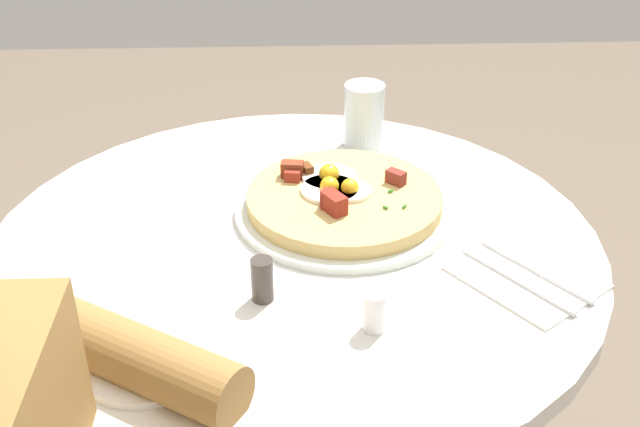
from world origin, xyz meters
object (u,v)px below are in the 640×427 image
Objects in this scene: breakfast_pizza at (343,198)px; water_glass at (364,116)px; pepper_shaker at (263,280)px; dining_table at (296,339)px; fork at (535,269)px; knife at (518,279)px; pizza_plate at (345,209)px; bread_plate at (147,359)px; salt_shaker at (375,311)px.

water_glass is at bearing -12.50° from breakfast_pizza.
water_glass reaches higher than breakfast_pizza.
breakfast_pizza is 0.23m from water_glass.
water_glass is 0.46m from pepper_shaker.
dining_table is 0.23m from breakfast_pizza.
fork is 0.04m from knife.
knife is (-0.19, -0.21, -0.02)m from breakfast_pizza.
fork is at bearing -124.23° from pizza_plate.
pepper_shaker reaches higher than dining_table.
knife is at bearing 90.00° from fork.
pizza_plate is 0.40m from bread_plate.
pizza_plate is 0.02m from breakfast_pizza.
breakfast_pizza reaches higher than pizza_plate.
water_glass reaches higher than fork.
water_glass is (0.41, 0.16, 0.05)m from knife.
water_glass reaches higher than pizza_plate.
breakfast_pizza is at bearing 18.90° from fork.
bread_plate is (-0.32, 0.24, -0.02)m from breakfast_pizza.
fork is (-0.10, -0.31, 0.19)m from dining_table.
salt_shaker is at bearing -175.74° from breakfast_pizza.
salt_shaker is (-0.20, -0.09, 0.21)m from dining_table.
pizza_plate is 1.79× the size of knife.
knife is 3.07× the size of pepper_shaker.
breakfast_pizza is 4.89× the size of pepper_shaker.
bread_plate is at bearing 146.34° from dining_table.
pizza_plate is 0.24m from pepper_shaker.
bread_plate is (-0.25, 0.17, 0.19)m from dining_table.
breakfast_pizza is 0.24m from pepper_shaker.
dining_table is at bearing 36.19° from fork.
salt_shaker is (0.05, -0.26, 0.02)m from bread_plate.
fork is at bearing -83.33° from pepper_shaker.
breakfast_pizza is (0.07, -0.07, 0.21)m from dining_table.
dining_table is 14.66× the size of pepper_shaker.
pepper_shaker reaches higher than fork.
pepper_shaker is (-0.43, 0.16, -0.03)m from water_glass.
pepper_shaker reaches higher than salt_shaker.
dining_table is at bearing -16.19° from pepper_shaker.
breakfast_pizza is 1.90× the size of bread_plate.
fork is (-0.16, -0.24, 0.00)m from pizza_plate.
knife is at bearing -86.50° from pepper_shaker.
dining_table is 0.38m from fork.
fork is at bearing -153.70° from water_glass.
pizza_plate is at bearing 11.97° from knife.
salt_shaker is at bearing 76.63° from knife.
knife is 0.44m from water_glass.
bread_plate reaches higher than dining_table.
salt_shaker is 0.88× the size of pepper_shaker.
bread_plate is at bearing 71.03° from fork.
knife is 0.33m from pepper_shaker.
pizza_plate is at bearing -48.28° from dining_table.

